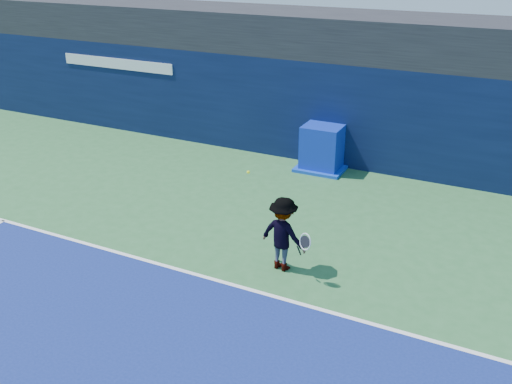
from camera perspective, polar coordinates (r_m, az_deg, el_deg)
ground at (r=9.95m, az=-17.63°, el=-15.59°), size 80.00×80.00×0.00m
baseline at (r=11.80m, az=-7.68°, el=-7.71°), size 24.00×0.10×0.01m
stadium_band at (r=17.89m, az=7.44°, el=15.46°), size 36.00×3.00×1.20m
back_wall_assembly at (r=17.40m, az=5.94°, el=8.22°), size 36.00×1.03×3.00m
equipment_cart at (r=16.73m, az=6.72°, el=4.31°), size 1.40×1.40×1.32m
tennis_player at (r=11.40m, az=2.74°, el=-4.23°), size 1.28×0.75×1.56m
tennis_ball at (r=13.95m, az=-0.78°, el=2.00°), size 0.08×0.08×0.08m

